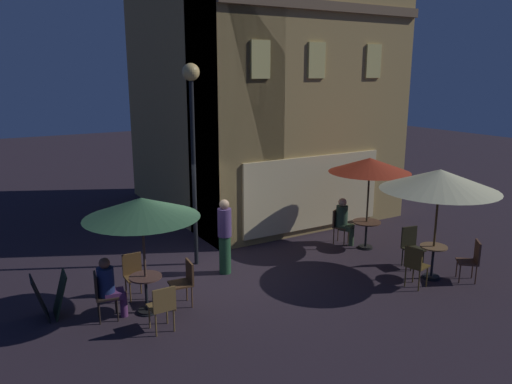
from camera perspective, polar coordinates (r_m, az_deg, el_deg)
The scene contains 21 objects.
ground_plane at distance 11.60m, azimuth -6.57°, elevation -9.90°, with size 60.00×60.00×0.00m, color #2A2129.
cafe_building at distance 15.58m, azimuth -1.41°, elevation 9.90°, with size 6.65×7.64×7.23m.
street_lamp_near_corner at distance 11.63m, azimuth -7.35°, elevation 8.68°, with size 0.40×0.40×4.81m.
menu_sandwich_board at distance 10.46m, azimuth -22.60°, elevation -11.00°, with size 0.66×0.58×0.85m.
cafe_table_0 at distance 12.08m, azimuth 19.66°, elevation -7.06°, with size 0.61×0.61×0.78m.
cafe_table_1 at distance 10.06m, azimuth -12.52°, elevation -10.73°, with size 0.63×0.63×0.76m.
cafe_table_2 at distance 13.59m, azimuth 12.56°, elevation -4.12°, with size 0.75×0.75×0.75m.
patio_umbrella_0 at distance 11.59m, azimuth 20.36°, elevation 1.28°, with size 2.58×2.58×2.55m.
patio_umbrella_1 at distance 9.53m, azimuth -13.01°, elevation -1.84°, with size 2.19×2.19×2.33m.
patio_umbrella_2 at distance 13.18m, azimuth 12.94°, elevation 2.98°, with size 2.13×2.13×2.46m.
cafe_chair_0 at distance 12.23m, azimuth 23.60°, elevation -6.93°, with size 0.60×0.60×0.95m.
cafe_chair_1 at distance 12.62m, azimuth 17.39°, elevation -5.67°, with size 0.50×0.50×0.98m.
cafe_chair_2 at distance 11.40m, azimuth 17.81°, elevation -7.78°, with size 0.49×0.49×0.95m.
cafe_chair_3 at distance 10.22m, azimuth -8.16°, elevation -9.87°, with size 0.48×0.48×0.93m.
cafe_chair_4 at distance 10.79m, azimuth -13.90°, elevation -8.88°, with size 0.40×0.40×0.93m.
cafe_chair_5 at distance 9.97m, azimuth -17.34°, elevation -10.95°, with size 0.47×0.47×0.94m.
cafe_chair_6 at distance 9.29m, azimuth -10.69°, elevation -12.58°, with size 0.43×0.43×0.90m.
cafe_chair_7 at distance 13.85m, azimuth 9.47°, elevation -3.56°, with size 0.52×0.52×0.95m.
patron_seated_0 at distance 9.93m, azimuth -16.53°, elevation -10.17°, with size 0.52×0.37×1.24m.
patron_seated_1 at distance 13.75m, azimuth 10.03°, elevation -3.01°, with size 0.45×0.52×1.29m.
patron_standing_2 at distance 11.57m, azimuth -3.61°, elevation -5.06°, with size 0.32×0.32×1.79m.
Camera 1 is at (-4.24, -9.77, 4.60)m, focal length 34.80 mm.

